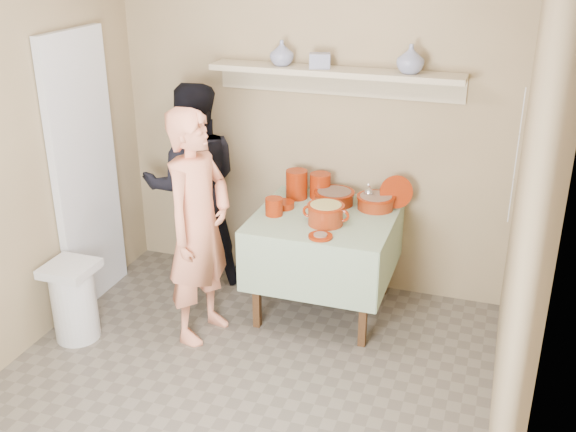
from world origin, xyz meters
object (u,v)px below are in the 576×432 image
at_px(trash_bin, 74,301).
at_px(person_cook, 199,227).
at_px(person_helper, 193,185).
at_px(serving_table, 325,230).
at_px(cazuela_rice, 326,212).

bearing_deg(trash_bin, person_cook, 22.89).
xyz_separation_m(person_helper, serving_table, (1.10, -0.16, -0.15)).
bearing_deg(cazuela_rice, person_cook, -151.64).
bearing_deg(trash_bin, cazuela_rice, 25.60).
height_order(cazuela_rice, trash_bin, cazuela_rice).
xyz_separation_m(serving_table, cazuela_rice, (0.04, -0.16, 0.20)).
bearing_deg(person_helper, serving_table, 144.78).
height_order(serving_table, cazuela_rice, cazuela_rice).
relative_size(person_helper, serving_table, 1.64).
height_order(person_cook, person_helper, person_cook).
bearing_deg(serving_table, cazuela_rice, -74.03).
relative_size(person_cook, cazuela_rice, 4.86).
distance_m(person_helper, serving_table, 1.12).
bearing_deg(trash_bin, person_helper, 68.77).
height_order(person_helper, trash_bin, person_helper).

